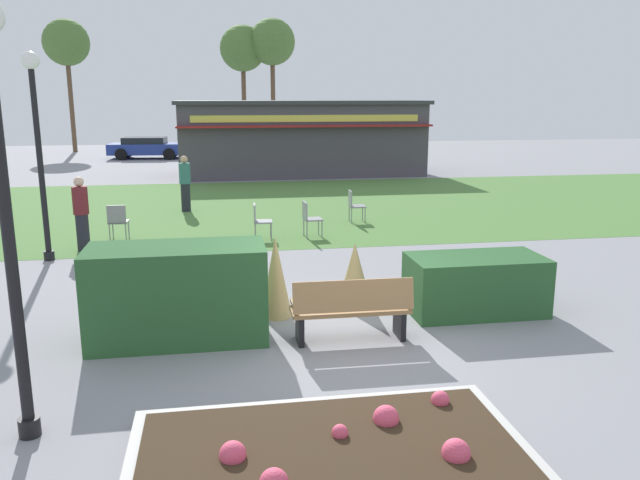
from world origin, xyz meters
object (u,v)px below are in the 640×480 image
cafe_chair_north (259,218)px  cafe_chair_east (354,204)px  lamppost_mid (37,132)px  cafe_chair_west (309,216)px  trash_bin (507,279)px  tree_center_bg (243,49)px  tree_right_bg (272,43)px  person_standing (185,183)px  parked_car_west_slot (147,147)px  tree_left_bg (66,44)px  cafe_chair_center (118,219)px  food_kiosk (301,137)px  person_strolling (81,214)px  park_bench (351,309)px  lamppost_near (1,175)px

cafe_chair_north → cafe_chair_east: bearing=32.9°
lamppost_mid → cafe_chair_west: bearing=12.8°
trash_bin → cafe_chair_north: bearing=124.5°
tree_center_bg → lamppost_mid: bearing=-101.7°
tree_right_bg → person_standing: bearing=-102.7°
parked_car_west_slot → tree_left_bg: tree_left_bg is taller
trash_bin → cafe_chair_center: size_ratio=0.91×
food_kiosk → tree_right_bg: (-0.09, 11.84, 4.97)m
person_strolling → tree_center_bg: 27.12m
cafe_chair_center → trash_bin: bearing=-39.8°
cafe_chair_west → person_standing: 5.29m
park_bench → cafe_chair_west: size_ratio=1.92×
parked_car_west_slot → food_kiosk: bearing=-49.2°
lamppost_mid → cafe_chair_east: lamppost_mid is taller
person_strolling → parked_car_west_slot: (-0.70, 22.45, -0.22)m
trash_bin → tree_center_bg: size_ratio=0.11×
cafe_chair_north → person_strolling: person_strolling is taller
tree_center_bg → food_kiosk: bearing=-81.5°
lamppost_near → trash_bin: bearing=25.9°
person_standing → parked_car_west_slot: bearing=-163.2°
food_kiosk → person_strolling: bearing=-116.6°
cafe_chair_east → tree_center_bg: size_ratio=0.12×
trash_bin → parked_car_west_slot: size_ratio=0.19×
cafe_chair_center → tree_center_bg: (4.36, 25.16, 5.72)m
person_strolling → person_standing: bearing=85.0°
trash_bin → person_strolling: size_ratio=0.48×
lamppost_mid → food_kiosk: (7.43, 14.44, -1.07)m
lamppost_near → cafe_chair_north: (3.02, 8.81, -2.18)m
lamppost_near → food_kiosk: (5.86, 22.02, -1.07)m
cafe_chair_east → parked_car_west_slot: (-7.47, 20.17, 0.12)m
cafe_chair_north → person_strolling: (-4.01, -0.50, 0.33)m
parked_car_west_slot → tree_center_bg: (5.70, 3.65, 5.61)m
tree_left_bg → tree_right_bg: bearing=-10.1°
park_bench → tree_right_bg: tree_right_bg is taller
food_kiosk → cafe_chair_west: 13.25m
cafe_chair_center → tree_right_bg: tree_right_bg is taller
lamppost_near → person_standing: 13.31m
lamppost_mid → tree_right_bg: 27.56m
cafe_chair_center → cafe_chair_east: bearing=12.3°
lamppost_mid → parked_car_west_slot: size_ratio=0.99×
lamppost_near → person_strolling: (-1.00, 8.31, -1.84)m
cafe_chair_north → trash_bin: bearing=-55.5°
food_kiosk → tree_left_bg: tree_left_bg is taller
lamppost_near → tree_left_bg: (-6.65, 36.07, 3.88)m
park_bench → lamppost_mid: 8.08m
lamppost_mid → cafe_chair_east: size_ratio=4.84×
cafe_chair_center → person_strolling: (-0.63, -0.95, 0.33)m
park_bench → tree_right_bg: size_ratio=0.21×
lamppost_mid → lamppost_near: bearing=-78.3°
lamppost_near → cafe_chair_east: (5.77, 10.60, -2.18)m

